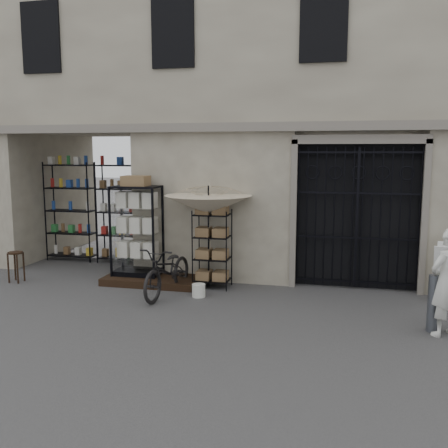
% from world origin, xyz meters
% --- Properties ---
extents(ground, '(80.00, 80.00, 0.00)m').
position_xyz_m(ground, '(0.00, 0.00, 0.00)').
color(ground, black).
rests_on(ground, ground).
extents(main_building, '(14.00, 4.00, 9.00)m').
position_xyz_m(main_building, '(0.00, 4.00, 4.50)').
color(main_building, '#A69E88').
rests_on(main_building, ground).
extents(shop_recess, '(3.00, 1.70, 3.00)m').
position_xyz_m(shop_recess, '(-4.50, 2.80, 1.50)').
color(shop_recess, black).
rests_on(shop_recess, ground).
extents(shop_shelving, '(2.70, 0.50, 2.50)m').
position_xyz_m(shop_shelving, '(-4.55, 3.30, 1.25)').
color(shop_shelving, black).
rests_on(shop_shelving, ground).
extents(iron_gate, '(2.50, 0.21, 3.00)m').
position_xyz_m(iron_gate, '(1.75, 2.28, 1.50)').
color(iron_gate, black).
rests_on(iron_gate, ground).
extents(step_platform, '(2.00, 0.90, 0.15)m').
position_xyz_m(step_platform, '(-2.40, 1.55, 0.07)').
color(step_platform, black).
rests_on(step_platform, ground).
extents(display_cabinet, '(1.08, 0.83, 2.06)m').
position_xyz_m(display_cabinet, '(-2.76, 1.67, 1.00)').
color(display_cabinet, black).
rests_on(display_cabinet, step_platform).
extents(wire_rack, '(0.71, 0.51, 1.60)m').
position_xyz_m(wire_rack, '(-1.09, 1.60, 0.78)').
color(wire_rack, black).
rests_on(wire_rack, ground).
extents(market_umbrella, '(1.88, 1.90, 2.51)m').
position_xyz_m(market_umbrella, '(-1.17, 1.60, 1.80)').
color(market_umbrella, black).
rests_on(market_umbrella, ground).
extents(white_bucket, '(0.28, 0.28, 0.25)m').
position_xyz_m(white_bucket, '(-1.18, 0.87, 0.12)').
color(white_bucket, silver).
rests_on(white_bucket, ground).
extents(bicycle, '(0.76, 1.05, 1.87)m').
position_xyz_m(bicycle, '(-1.78, 0.86, 0.00)').
color(bicycle, black).
rests_on(bicycle, ground).
extents(wooden_stool, '(0.40, 0.40, 0.65)m').
position_xyz_m(wooden_stool, '(-5.27, 1.03, 0.34)').
color(wooden_stool, black).
rests_on(wooden_stool, ground).
extents(steel_bollard, '(0.22, 0.22, 0.90)m').
position_xyz_m(steel_bollard, '(2.86, -0.09, 0.45)').
color(steel_bollard, '#585D66').
rests_on(steel_bollard, ground).
extents(shopkeeper, '(1.48, 1.68, 0.40)m').
position_xyz_m(shopkeeper, '(3.01, -0.22, 0.00)').
color(shopkeeper, silver).
rests_on(shopkeeper, ground).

